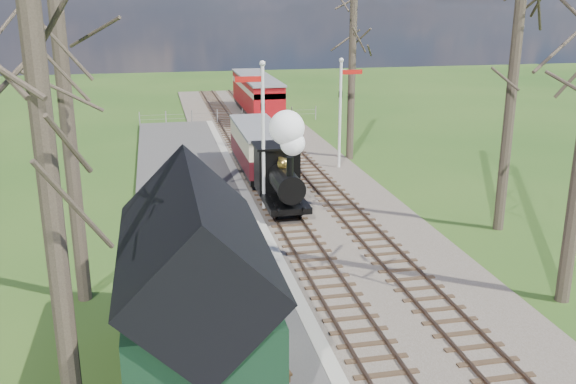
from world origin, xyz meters
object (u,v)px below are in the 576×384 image
at_px(station_shed, 196,293).
at_px(semaphore_near, 261,126).
at_px(locomotive, 282,166).
at_px(coach, 258,147).
at_px(semaphore_far, 342,105).
at_px(red_carriage_b, 251,90).
at_px(sign_board, 270,323).
at_px(person, 276,297).
at_px(bench, 269,356).
at_px(red_carriage_a, 263,100).

bearing_deg(station_shed, semaphore_near, 73.62).
relative_size(locomotive, coach, 0.63).
relative_size(station_shed, locomotive, 1.45).
bearing_deg(station_shed, semaphore_far, 64.28).
height_order(station_shed, red_carriage_b, station_shed).
bearing_deg(locomotive, red_carriage_b, 84.11).
bearing_deg(semaphore_near, coach, 82.22).
bearing_deg(sign_board, red_carriage_b, 81.99).
bearing_deg(person, bench, 148.93).
height_order(locomotive, red_carriage_a, locomotive).
relative_size(station_shed, semaphore_far, 1.10).
relative_size(semaphore_far, coach, 0.82).
height_order(coach, red_carriage_a, red_carriage_a).
bearing_deg(semaphore_near, red_carriage_a, 80.14).
bearing_deg(semaphore_far, sign_board, -111.96).
bearing_deg(locomotive, bench, -102.84).
distance_m(coach, red_carriage_a, 14.01).
bearing_deg(coach, locomotive, -90.11).
relative_size(bench, person, 1.00).
distance_m(semaphore_near, locomotive, 1.84).
xyz_separation_m(bench, person, (0.61, 2.30, 0.35)).
relative_size(semaphore_near, red_carriage_b, 1.09).
height_order(station_shed, semaphore_near, semaphore_near).
bearing_deg(semaphore_far, coach, -175.12).
relative_size(red_carriage_a, red_carriage_b, 1.00).
height_order(locomotive, bench, locomotive).
bearing_deg(bench, person, 75.20).
bearing_deg(sign_board, semaphore_near, 81.31).
bearing_deg(locomotive, red_carriage_a, 82.50).
height_order(red_carriage_b, sign_board, red_carriage_b).
bearing_deg(bench, semaphore_far, 68.78).
xyz_separation_m(red_carriage_a, person, (-4.69, -29.30, -0.72)).
height_order(semaphore_far, coach, semaphore_far).
distance_m(coach, red_carriage_b, 19.44).
bearing_deg(red_carriage_a, semaphore_near, -99.86).
bearing_deg(bench, locomotive, 77.16).
bearing_deg(coach, person, -97.65).
bearing_deg(coach, red_carriage_a, 79.31).
distance_m(sign_board, bench, 1.36).
height_order(bench, person, person).
bearing_deg(locomotive, semaphore_near, 150.13).
bearing_deg(semaphore_near, bench, -98.96).
distance_m(semaphore_far, sign_board, 18.38).
xyz_separation_m(semaphore_far, locomotive, (-4.39, -6.43, -1.34)).
xyz_separation_m(station_shed, sign_board, (1.87, 1.13, -1.55)).
height_order(station_shed, bench, station_shed).
relative_size(semaphore_near, red_carriage_a, 1.09).
bearing_deg(person, semaphore_far, -38.36).
height_order(red_carriage_a, person, red_carriage_a).
xyz_separation_m(coach, person, (-2.09, -15.54, -0.54)).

